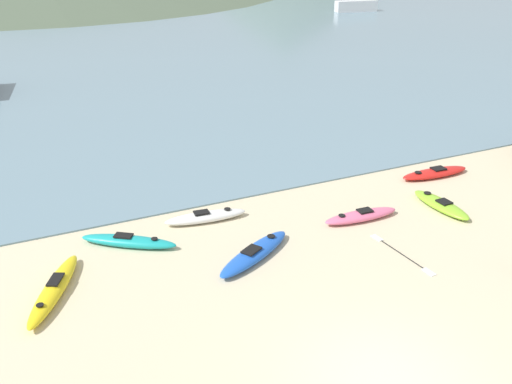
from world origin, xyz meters
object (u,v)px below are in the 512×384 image
object	(u,v)px
kayak_on_sand_4	(129,241)
loose_paddle	(402,254)
kayak_on_sand_3	(441,205)
kayak_on_sand_1	(435,173)
moored_boat_0	(356,6)
kayak_on_sand_6	(54,289)
kayak_on_sand_5	(361,216)
kayak_on_sand_0	(206,217)
kayak_on_sand_2	(255,253)

from	to	relation	value
kayak_on_sand_4	loose_paddle	world-z (taller)	kayak_on_sand_4
kayak_on_sand_3	kayak_on_sand_4	xyz separation A→B (m)	(-10.63, 2.09, 0.02)
loose_paddle	kayak_on_sand_1	bearing A→B (deg)	41.04
moored_boat_0	kayak_on_sand_1	bearing A→B (deg)	-120.49
kayak_on_sand_6	loose_paddle	size ratio (longest dim) A/B	1.24
kayak_on_sand_6	moored_boat_0	xyz separation A→B (m)	(39.67, 44.09, 0.49)
kayak_on_sand_6	moored_boat_0	distance (m)	59.31
kayak_on_sand_1	kayak_on_sand_3	bearing A→B (deg)	-126.80
kayak_on_sand_3	loose_paddle	world-z (taller)	kayak_on_sand_3
kayak_on_sand_3	moored_boat_0	distance (m)	51.72
kayak_on_sand_5	moored_boat_0	world-z (taller)	moored_boat_0
loose_paddle	kayak_on_sand_0	bearing A→B (deg)	134.53
kayak_on_sand_2	kayak_on_sand_6	distance (m)	5.76
kayak_on_sand_2	kayak_on_sand_6	bearing A→B (deg)	174.26
kayak_on_sand_0	kayak_on_sand_4	bearing A→B (deg)	-168.63
kayak_on_sand_6	kayak_on_sand_3	bearing A→B (deg)	-1.34
kayak_on_sand_0	kayak_on_sand_4	size ratio (longest dim) A/B	1.00
kayak_on_sand_1	kayak_on_sand_4	distance (m)	12.44
kayak_on_sand_2	kayak_on_sand_6	xyz separation A→B (m)	(-5.73, 0.58, 0.01)
kayak_on_sand_0	kayak_on_sand_6	distance (m)	5.78
kayak_on_sand_2	kayak_on_sand_6	world-z (taller)	kayak_on_sand_6
kayak_on_sand_3	moored_boat_0	size ratio (longest dim) A/B	0.54
moored_boat_0	kayak_on_sand_4	bearing A→B (deg)	-131.29
loose_paddle	kayak_on_sand_5	bearing A→B (deg)	85.16
kayak_on_sand_0	loose_paddle	world-z (taller)	kayak_on_sand_0
kayak_on_sand_1	kayak_on_sand_4	world-z (taller)	kayak_on_sand_4
kayak_on_sand_1	kayak_on_sand_3	size ratio (longest dim) A/B	1.14
moored_boat_0	kayak_on_sand_2	bearing A→B (deg)	-127.23
kayak_on_sand_3	kayak_on_sand_4	size ratio (longest dim) A/B	0.93
kayak_on_sand_4	moored_boat_0	size ratio (longest dim) A/B	0.58
kayak_on_sand_1	kayak_on_sand_3	distance (m)	3.01
kayak_on_sand_3	moored_boat_0	bearing A→B (deg)	59.14
kayak_on_sand_1	loose_paddle	world-z (taller)	kayak_on_sand_1
kayak_on_sand_0	kayak_on_sand_4	distance (m)	2.84
moored_boat_0	loose_paddle	world-z (taller)	moored_boat_0
kayak_on_sand_2	kayak_on_sand_3	bearing A→B (deg)	2.07
kayak_on_sand_4	moored_boat_0	bearing A→B (deg)	48.71
kayak_on_sand_0	kayak_on_sand_2	size ratio (longest dim) A/B	0.89
kayak_on_sand_3	kayak_on_sand_6	size ratio (longest dim) A/B	0.77
kayak_on_sand_2	kayak_on_sand_3	world-z (taller)	kayak_on_sand_2
kayak_on_sand_0	loose_paddle	size ratio (longest dim) A/B	1.03
moored_boat_0	loose_paddle	distance (m)	55.15
kayak_on_sand_1	kayak_on_sand_6	world-z (taller)	kayak_on_sand_6
kayak_on_sand_4	loose_paddle	bearing A→B (deg)	-29.11
kayak_on_sand_2	kayak_on_sand_5	xyz separation A→B (m)	(4.35, 0.74, -0.01)
kayak_on_sand_5	loose_paddle	size ratio (longest dim) A/B	1.00
kayak_on_sand_1	kayak_on_sand_2	world-z (taller)	kayak_on_sand_2
kayak_on_sand_0	kayak_on_sand_4	xyz separation A→B (m)	(-2.78, -0.56, -0.00)
kayak_on_sand_6	moored_boat_0	size ratio (longest dim) A/B	0.70
moored_boat_0	loose_paddle	size ratio (longest dim) A/B	1.76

